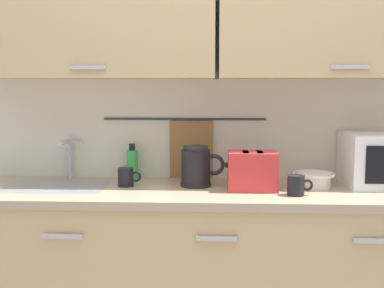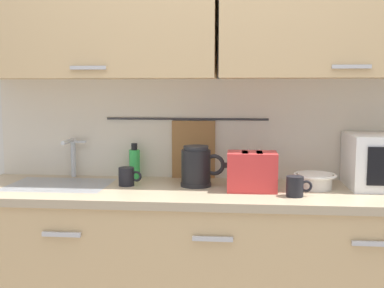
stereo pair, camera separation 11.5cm
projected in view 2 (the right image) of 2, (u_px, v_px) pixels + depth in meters
counter_unit at (213, 274)px, 2.46m from camera, size 2.53×0.64×0.90m
back_wall_assembly at (219, 65)px, 2.56m from camera, size 3.70×0.41×2.50m
sink_faucet at (72, 152)px, 2.69m from camera, size 0.09×0.17×0.22m
electric_kettle at (197, 167)px, 2.46m from camera, size 0.23×0.16×0.21m
dish_soap_bottle at (135, 163)px, 2.67m from camera, size 0.06×0.06×0.20m
mug_near_sink at (127, 176)px, 2.47m from camera, size 0.12×0.08×0.09m
mixing_bowl at (315, 180)px, 2.40m from camera, size 0.21×0.21×0.08m
toaster at (252, 171)px, 2.35m from camera, size 0.26×0.17×0.19m
mug_by_kettle at (295, 186)px, 2.23m from camera, size 0.12×0.08×0.09m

